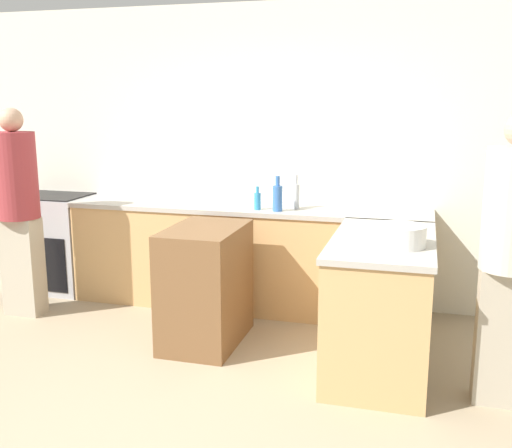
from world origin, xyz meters
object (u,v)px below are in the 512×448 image
person_at_peninsula (512,252)px  mixing_bowl (400,236)px  vinegar_bottle_clear (296,195)px  person_by_range (18,205)px  range_oven (54,242)px  dish_soap_bottle (257,200)px  island_table (206,285)px  water_bottle_blue (278,197)px

person_at_peninsula → mixing_bowl: bearing=169.9°
vinegar_bottle_clear → person_at_peninsula: 2.04m
vinegar_bottle_clear → person_by_range: person_by_range is taller
range_oven → person_at_peninsula: bearing=-17.4°
vinegar_bottle_clear → dish_soap_bottle: bearing=-153.9°
mixing_bowl → vinegar_bottle_clear: bearing=128.8°
vinegar_bottle_clear → person_by_range: size_ratio=0.16×
island_table → mixing_bowl: size_ratio=2.74×
island_table → person_at_peninsula: person_at_peninsula is taller
mixing_bowl → dish_soap_bottle: dish_soap_bottle is taller
island_table → vinegar_bottle_clear: (0.51, 0.87, 0.59)m
dish_soap_bottle → island_table: bearing=-106.1°
mixing_bowl → water_bottle_blue: (-1.05, 0.98, 0.05)m
range_oven → water_bottle_blue: 2.40m
vinegar_bottle_clear → person_by_range: bearing=-162.5°
mixing_bowl → island_table: bearing=168.9°
person_by_range → island_table: bearing=-5.1°
person_at_peninsula → vinegar_bottle_clear: bearing=141.2°
island_table → dish_soap_bottle: bearing=73.9°
dish_soap_bottle → water_bottle_blue: size_ratio=0.67×
dish_soap_bottle → water_bottle_blue: 0.19m
island_table → mixing_bowl: (1.44, -0.28, 0.55)m
mixing_bowl → vinegar_bottle_clear: 1.48m
dish_soap_bottle → person_at_peninsula: bearing=-30.8°
person_by_range → person_at_peninsula: (3.86, -0.56, -0.00)m
island_table → vinegar_bottle_clear: vinegar_bottle_clear is taller
range_oven → mixing_bowl: size_ratio=2.84×
vinegar_bottle_clear → range_oven: bearing=-179.7°
vinegar_bottle_clear → person_by_range: 2.38m
island_table → person_by_range: (-1.76, 0.16, 0.52)m
island_table → range_oven: bearing=155.9°
range_oven → person_by_range: bearing=-76.7°
water_bottle_blue → person_by_range: (-2.15, -0.54, -0.08)m
island_table → person_by_range: bearing=174.9°
mixing_bowl → person_by_range: 3.23m
mixing_bowl → person_by_range: (-3.20, 0.44, -0.03)m
range_oven → dish_soap_bottle: (2.14, -0.14, 0.54)m
dish_soap_bottle → person_by_range: bearing=-163.9°
water_bottle_blue → island_table: bearing=-119.2°
island_table → person_at_peninsula: size_ratio=0.51×
dish_soap_bottle → person_at_peninsula: person_at_peninsula is taller
dish_soap_bottle → vinegar_bottle_clear: 0.34m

